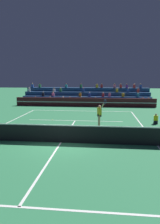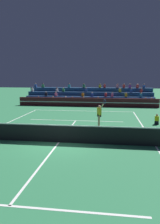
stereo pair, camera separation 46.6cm
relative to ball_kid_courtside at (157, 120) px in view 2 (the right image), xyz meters
name	(u,v)px [view 2 (the right image)]	position (x,y,z in m)	size (l,w,h in m)	color
ground_plane	(59,142)	(-6.71, -5.87, -0.33)	(120.00, 120.00, 0.00)	#2D7A4C
court_lines	(59,142)	(-6.71, -5.87, -0.33)	(11.10, 23.90, 0.01)	white
tennis_net	(59,133)	(-6.71, -5.87, 0.21)	(12.00, 0.10, 1.10)	slate
sponsor_banner_wall	(87,102)	(-6.71, 9.77, 0.22)	(18.00, 0.26, 1.10)	#51191E
bleacher_stand	(89,98)	(-6.70, 12.94, 0.51)	(17.69, 3.80, 2.83)	navy
ball_kid_courtside	(157,120)	(0.00, 0.00, 0.00)	(0.30, 0.36, 0.84)	black
tennis_player	(99,115)	(-4.55, -1.80, 0.65)	(0.70, 1.20, 2.29)	tan
tennis_ball	(53,120)	(-8.73, 0.58, -0.30)	(0.07, 0.07, 0.07)	#C6DB33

